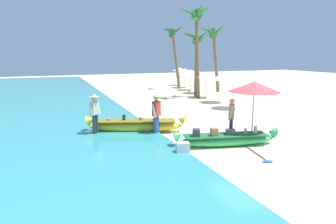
% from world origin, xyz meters
% --- Properties ---
extents(ground_plane, '(80.00, 80.00, 0.00)m').
position_xyz_m(ground_plane, '(0.00, 0.00, 0.00)').
color(ground_plane, beige).
extents(boat_green_foreground, '(4.01, 1.55, 0.71)m').
position_xyz_m(boat_green_foreground, '(-1.32, -0.30, 0.25)').
color(boat_green_foreground, '#38B760').
rests_on(boat_green_foreground, ground).
extents(boat_yellow_midground, '(4.23, 2.11, 0.82)m').
position_xyz_m(boat_yellow_midground, '(-3.85, 2.82, 0.29)').
color(boat_yellow_midground, yellow).
rests_on(boat_yellow_midground, ground).
extents(person_vendor_hatted, '(0.56, 0.50, 1.77)m').
position_xyz_m(person_vendor_hatted, '(-3.17, 2.06, 1.02)').
color(person_vendor_hatted, '#3D5BA8').
rests_on(person_vendor_hatted, ground).
extents(person_tourist_customer, '(0.48, 0.56, 1.66)m').
position_xyz_m(person_tourist_customer, '(-0.71, 0.26, 0.94)').
color(person_tourist_customer, '#333842').
rests_on(person_tourist_customer, ground).
extents(person_vendor_assistant, '(0.55, 0.48, 1.76)m').
position_xyz_m(person_vendor_assistant, '(-5.56, 2.94, 1.02)').
color(person_vendor_assistant, '#333842').
rests_on(person_vendor_assistant, ground).
extents(patio_umbrella_large, '(1.94, 1.94, 2.33)m').
position_xyz_m(patio_umbrella_large, '(0.07, -0.06, 2.11)').
color(patio_umbrella_large, '#B7B7BC').
rests_on(patio_umbrella_large, ground).
extents(parasol_row_0, '(1.60, 1.60, 1.91)m').
position_xyz_m(parasol_row_0, '(3.34, 6.03, 1.75)').
color(parasol_row_0, '#8E6B47').
rests_on(parasol_row_0, ground).
extents(parasol_row_1, '(1.60, 1.60, 1.91)m').
position_xyz_m(parasol_row_1, '(3.75, 8.32, 1.75)').
color(parasol_row_1, '#8E6B47').
rests_on(parasol_row_1, ground).
extents(parasol_row_2, '(1.60, 1.60, 1.91)m').
position_xyz_m(parasol_row_2, '(3.99, 10.72, 1.75)').
color(parasol_row_2, '#8E6B47').
rests_on(parasol_row_2, ground).
extents(parasol_row_3, '(1.60, 1.60, 1.91)m').
position_xyz_m(parasol_row_3, '(4.66, 13.17, 1.75)').
color(parasol_row_3, '#8E6B47').
rests_on(parasol_row_3, ground).
extents(parasol_row_4, '(1.60, 1.60, 1.91)m').
position_xyz_m(parasol_row_4, '(5.07, 15.46, 1.75)').
color(parasol_row_4, '#8E6B47').
rests_on(parasol_row_4, ground).
extents(parasol_row_5, '(1.60, 1.60, 1.91)m').
position_xyz_m(parasol_row_5, '(5.49, 17.66, 1.75)').
color(parasol_row_5, '#8E6B47').
rests_on(parasol_row_5, ground).
extents(parasol_row_6, '(1.60, 1.60, 1.91)m').
position_xyz_m(parasol_row_6, '(5.95, 19.91, 1.75)').
color(parasol_row_6, '#8E6B47').
rests_on(parasol_row_6, ground).
extents(palm_tree_tall_inland, '(2.78, 2.40, 5.18)m').
position_xyz_m(palm_tree_tall_inland, '(3.65, 11.61, 4.14)').
color(palm_tree_tall_inland, brown).
rests_on(palm_tree_tall_inland, ground).
extents(palm_tree_leaning_seaward, '(2.34, 2.76, 6.00)m').
position_xyz_m(palm_tree_leaning_seaward, '(3.97, 17.00, 4.74)').
color(palm_tree_leaning_seaward, brown).
rests_on(palm_tree_leaning_seaward, ground).
extents(palm_tree_mid_cluster, '(2.83, 2.83, 6.88)m').
position_xyz_m(palm_tree_mid_cluster, '(3.15, 10.77, 5.58)').
color(palm_tree_mid_cluster, brown).
rests_on(palm_tree_mid_cluster, ground).
extents(palm_tree_far_behind, '(2.59, 2.53, 5.84)m').
position_xyz_m(palm_tree_far_behind, '(6.25, 13.43, 4.58)').
color(palm_tree_far_behind, brown).
rests_on(palm_tree_far_behind, ground).
extents(cooler_box, '(0.49, 0.37, 0.41)m').
position_xyz_m(cooler_box, '(-3.19, -0.58, 0.21)').
color(cooler_box, silver).
rests_on(cooler_box, ground).
extents(paddle, '(0.54, 1.67, 0.05)m').
position_xyz_m(paddle, '(-0.90, -1.76, 0.03)').
color(paddle, '#8E6B47').
rests_on(paddle, ground).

